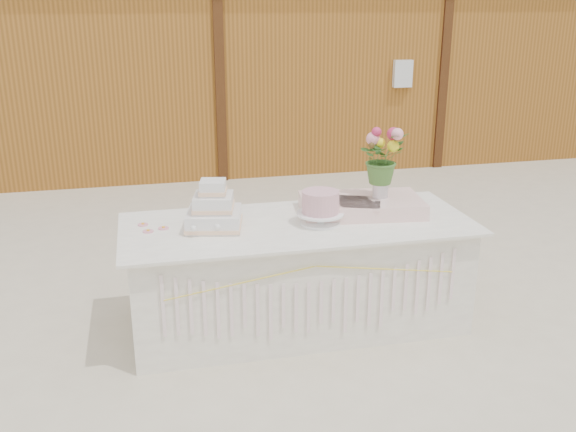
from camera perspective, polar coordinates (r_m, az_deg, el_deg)
The scene contains 9 objects.
ground at distance 4.70m, azimuth 0.85°, elevation -9.50°, with size 80.00×80.00×0.00m, color beige.
barn at distance 10.08m, azimuth -7.74°, elevation 15.43°, with size 12.60×4.60×3.30m.
cake_table at distance 4.52m, azimuth 0.88°, elevation -5.20°, with size 2.40×1.00×0.77m.
wedding_cake at distance 4.29m, azimuth -6.61°, elevation 0.38°, with size 0.43×0.43×0.33m.
pink_cake_stand at distance 4.33m, azimuth 2.90°, elevation 0.91°, with size 0.32×0.32×0.23m.
satin_runner at distance 4.61m, azimuth 6.53°, elevation 0.95°, with size 0.85×0.49×0.11m, color #FFCFCD.
flower_vase at distance 4.62m, azimuth 8.22°, elevation 2.59°, with size 0.11×0.11×0.15m, color silver.
bouquet at distance 4.56m, azimuth 8.37°, elevation 5.72°, with size 0.33×0.28×0.37m, color #3E6B2B.
loose_flowers at distance 4.42m, azimuth -11.96°, elevation -0.76°, with size 0.14×0.34×0.02m, color pink, non-canonical shape.
Camera 1 is at (-1.01, -4.02, 2.22)m, focal length 40.00 mm.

